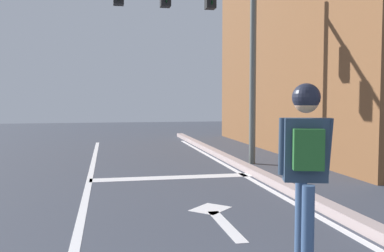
# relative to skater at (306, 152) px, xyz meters

# --- Properties ---
(lane_line_center) EXTENTS (0.12, 20.00, 0.01)m
(lane_line_center) POSITION_rel_skater_xyz_m (-2.12, 2.85, -1.16)
(lane_line_center) COLOR silver
(lane_line_center) RESTS_ON ground
(lane_line_curbside) EXTENTS (0.12, 20.00, 0.01)m
(lane_line_curbside) POSITION_rel_skater_xyz_m (1.13, 2.85, -1.16)
(lane_line_curbside) COLOR silver
(lane_line_curbside) RESTS_ON ground
(stop_bar) EXTENTS (3.40, 0.40, 0.01)m
(stop_bar) POSITION_rel_skater_xyz_m (-0.42, 5.18, -1.16)
(stop_bar) COLOR silver
(stop_bar) RESTS_ON ground
(lane_arrow_stem) EXTENTS (0.16, 1.40, 0.01)m
(lane_arrow_stem) POSITION_rel_skater_xyz_m (-0.25, 1.71, -1.16)
(lane_arrow_stem) COLOR silver
(lane_arrow_stem) RESTS_ON ground
(lane_arrow_head) EXTENTS (0.71, 0.71, 0.01)m
(lane_arrow_head) POSITION_rel_skater_xyz_m (-0.25, 2.56, -1.16)
(lane_arrow_head) COLOR silver
(lane_arrow_head) RESTS_ON ground
(curb_strip) EXTENTS (0.24, 24.00, 0.14)m
(curb_strip) POSITION_rel_skater_xyz_m (1.38, 2.85, -1.10)
(curb_strip) COLOR #A5918F
(curb_strip) RESTS_ON ground
(skater) EXTENTS (0.46, 0.62, 1.71)m
(skater) POSITION_rel_skater_xyz_m (0.00, 0.00, 0.00)
(skater) COLOR #36517A
(skater) RESTS_ON skateboard
(traffic_signal_mast) EXTENTS (4.50, 0.34, 4.87)m
(traffic_signal_mast) POSITION_rel_skater_xyz_m (0.51, 6.68, 2.39)
(traffic_signal_mast) COLOR #575F5D
(traffic_signal_mast) RESTS_ON ground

